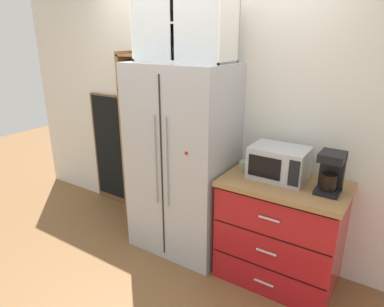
{
  "coord_description": "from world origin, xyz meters",
  "views": [
    {
      "loc": [
        1.68,
        -2.39,
        1.98
      ],
      "look_at": [
        0.1,
        0.03,
        0.98
      ],
      "focal_mm": 31.63,
      "sensor_mm": 36.0,
      "label": 1
    }
  ],
  "objects_px": {
    "microwave": "(279,163)",
    "mug_sage": "(244,166)",
    "chalkboard_menu": "(113,150)",
    "refrigerator": "(183,161)",
    "coffee_maker": "(331,172)",
    "bottle_amber": "(285,171)"
  },
  "relations": [
    {
      "from": "refrigerator",
      "to": "coffee_maker",
      "type": "distance_m",
      "value": 1.3
    },
    {
      "from": "refrigerator",
      "to": "bottle_amber",
      "type": "bearing_deg",
      "value": -0.54
    },
    {
      "from": "refrigerator",
      "to": "microwave",
      "type": "relative_size",
      "value": 4.04
    },
    {
      "from": "mug_sage",
      "to": "chalkboard_menu",
      "type": "relative_size",
      "value": 0.09
    },
    {
      "from": "coffee_maker",
      "to": "chalkboard_menu",
      "type": "relative_size",
      "value": 0.23
    },
    {
      "from": "refrigerator",
      "to": "mug_sage",
      "type": "distance_m",
      "value": 0.6
    },
    {
      "from": "bottle_amber",
      "to": "refrigerator",
      "type": "bearing_deg",
      "value": 179.46
    },
    {
      "from": "coffee_maker",
      "to": "mug_sage",
      "type": "relative_size",
      "value": 2.59
    },
    {
      "from": "coffee_maker",
      "to": "chalkboard_menu",
      "type": "bearing_deg",
      "value": 173.95
    },
    {
      "from": "refrigerator",
      "to": "mug_sage",
      "type": "xyz_separation_m",
      "value": [
        0.59,
        0.07,
        0.05
      ]
    },
    {
      "from": "microwave",
      "to": "mug_sage",
      "type": "relative_size",
      "value": 3.67
    },
    {
      "from": "chalkboard_menu",
      "to": "coffee_maker",
      "type": "bearing_deg",
      "value": -6.05
    },
    {
      "from": "coffee_maker",
      "to": "bottle_amber",
      "type": "height_order",
      "value": "coffee_maker"
    },
    {
      "from": "coffee_maker",
      "to": "mug_sage",
      "type": "xyz_separation_m",
      "value": [
        -0.7,
        0.04,
        -0.11
      ]
    },
    {
      "from": "microwave",
      "to": "chalkboard_menu",
      "type": "distance_m",
      "value": 2.16
    },
    {
      "from": "mug_sage",
      "to": "chalkboard_menu",
      "type": "xyz_separation_m",
      "value": [
        -1.82,
        0.23,
        -0.26
      ]
    },
    {
      "from": "microwave",
      "to": "chalkboard_menu",
      "type": "relative_size",
      "value": 0.33
    },
    {
      "from": "refrigerator",
      "to": "chalkboard_menu",
      "type": "xyz_separation_m",
      "value": [
        -1.23,
        0.29,
        -0.21
      ]
    },
    {
      "from": "microwave",
      "to": "mug_sage",
      "type": "xyz_separation_m",
      "value": [
        -0.29,
        -0.0,
        -0.09
      ]
    },
    {
      "from": "refrigerator",
      "to": "chalkboard_menu",
      "type": "bearing_deg",
      "value": 166.59
    },
    {
      "from": "mug_sage",
      "to": "microwave",
      "type": "bearing_deg",
      "value": 0.82
    },
    {
      "from": "coffee_maker",
      "to": "bottle_amber",
      "type": "distance_m",
      "value": 0.33
    }
  ]
}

